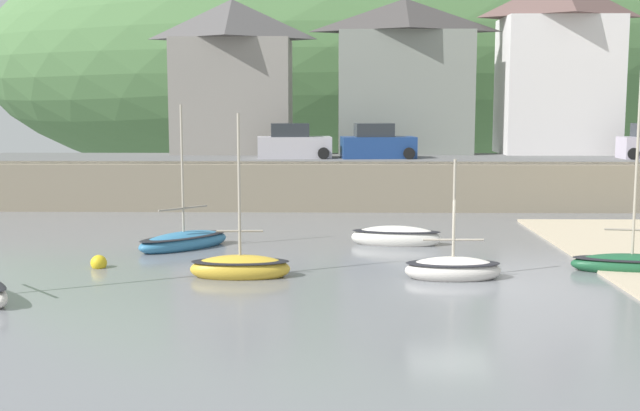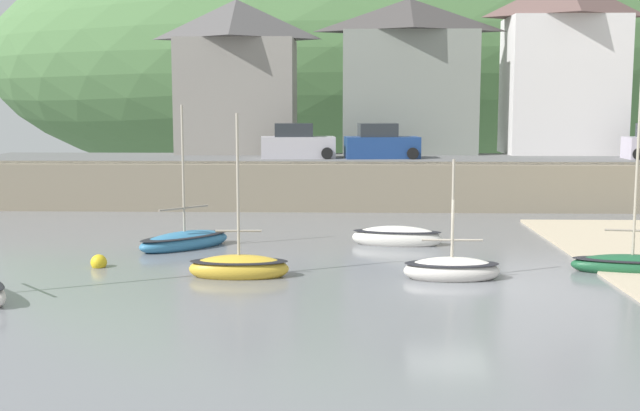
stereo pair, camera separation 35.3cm
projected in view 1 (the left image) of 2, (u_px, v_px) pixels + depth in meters
The scene contains 14 objects.
ground at pixel (600, 392), 14.76m from camera, with size 48.00×41.00×0.61m.
quay_seawall at pixel (402, 182), 41.47m from camera, with size 48.00×9.40×2.40m.
hillside_backdrop at pixel (393, 62), 77.78m from camera, with size 80.00×44.00×26.88m.
waterfront_building_left at pixel (233, 75), 48.53m from camera, with size 7.32×5.05×9.27m.
waterfront_building_centre at pixel (404, 75), 48.35m from camera, with size 8.29×4.32×9.29m.
waterfront_building_right at pixel (558, 64), 48.09m from camera, with size 7.07×4.79×10.59m.
fishing_boat_green at pixel (184, 241), 30.19m from camera, with size 3.71×3.72×5.60m.
sailboat_tall_mast at pixel (240, 267), 25.24m from camera, with size 3.22×1.39×5.37m.
rowboat_small_beached at pixel (632, 263), 25.98m from camera, with size 3.98×1.78×6.68m.
sailboat_nearest_shore at pixel (396, 237), 30.96m from camera, with size 3.61×1.53×0.96m.
motorboat_with_cabin at pixel (453, 269), 25.04m from camera, with size 3.04×1.40×3.96m.
parked_car_near_slipway at pixel (293, 144), 44.51m from camera, with size 4.24×2.08×1.95m.
parked_car_by_wall at pixel (377, 144), 44.42m from camera, with size 4.26×2.12×1.95m.
mooring_buoy at pixel (99, 263), 26.64m from camera, with size 0.54×0.54×0.54m.
Camera 1 is at (-3.54, -23.85, 5.49)m, focal length 44.75 mm.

